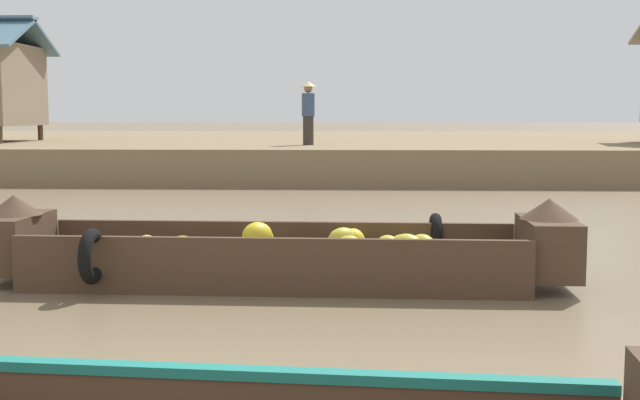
% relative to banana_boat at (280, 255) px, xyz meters
% --- Properties ---
extents(ground_plane, '(300.00, 300.00, 0.00)m').
position_rel_banana_boat_xyz_m(ground_plane, '(-0.43, 5.19, -0.29)').
color(ground_plane, '#726047').
extents(riverbank_strip, '(160.00, 20.00, 0.87)m').
position_rel_banana_boat_xyz_m(riverbank_strip, '(-0.43, 20.43, 0.15)').
color(riverbank_strip, '#7F6B4C').
rests_on(riverbank_strip, ground).
extents(banana_boat, '(5.88, 1.82, 0.87)m').
position_rel_banana_boat_xyz_m(banana_boat, '(0.00, 0.00, 0.00)').
color(banana_boat, '#473323').
rests_on(banana_boat, ground).
extents(vendor_person, '(0.44, 0.44, 1.66)m').
position_rel_banana_boat_xyz_m(vendor_person, '(-0.47, 13.37, 1.51)').
color(vendor_person, '#332D28').
rests_on(vendor_person, riverbank_strip).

